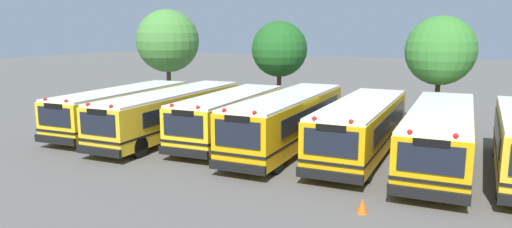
{
  "coord_description": "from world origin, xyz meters",
  "views": [
    {
      "loc": [
        7.92,
        -21.04,
        5.82
      ],
      "look_at": [
        -1.83,
        0.0,
        1.6
      ],
      "focal_mm": 32.65,
      "sensor_mm": 36.0,
      "label": 1
    }
  ],
  "objects": [
    {
      "name": "ground_plane",
      "position": [
        0.0,
        0.0,
        0.0
      ],
      "size": [
        160.0,
        160.0,
        0.0
      ],
      "primitive_type": "plane",
      "color": "#595651"
    },
    {
      "name": "school_bus_0",
      "position": [
        -10.32,
        -0.12,
        1.34
      ],
      "size": [
        2.79,
        10.33,
        2.55
      ],
      "rotation": [
        0.0,
        0.0,
        3.17
      ],
      "color": "yellow",
      "rests_on": "ground_plane"
    },
    {
      "name": "school_bus_1",
      "position": [
        -6.78,
        -0.24,
        1.39
      ],
      "size": [
        2.53,
        11.52,
        2.64
      ],
      "rotation": [
        0.0,
        0.0,
        3.15
      ],
      "color": "yellow",
      "rests_on": "ground_plane"
    },
    {
      "name": "school_bus_2",
      "position": [
        -3.38,
        0.2,
        1.38
      ],
      "size": [
        2.73,
        9.63,
        2.62
      ],
      "rotation": [
        0.0,
        0.0,
        3.17
      ],
      "color": "yellow",
      "rests_on": "ground_plane"
    },
    {
      "name": "school_bus_3",
      "position": [
        -0.07,
        -0.09,
        1.47
      ],
      "size": [
        2.49,
        11.0,
        2.8
      ],
      "rotation": [
        0.0,
        0.0,
        3.14
      ],
      "color": "#EAA80C",
      "rests_on": "ground_plane"
    },
    {
      "name": "school_bus_4",
      "position": [
        3.48,
        0.2,
        1.4
      ],
      "size": [
        2.58,
        10.61,
        2.66
      ],
      "rotation": [
        0.0,
        0.0,
        3.14
      ],
      "color": "#EAA80C",
      "rests_on": "ground_plane"
    },
    {
      "name": "school_bus_5",
      "position": [
        6.89,
        0.17,
        1.37
      ],
      "size": [
        2.67,
        11.73,
        2.6
      ],
      "rotation": [
        0.0,
        0.0,
        3.15
      ],
      "color": "#EAA80C",
      "rests_on": "ground_plane"
    },
    {
      "name": "tree_0",
      "position": [
        -14.1,
        9.63,
        4.94
      ],
      "size": [
        4.92,
        4.92,
        7.4
      ],
      "color": "#4C3823",
      "rests_on": "ground_plane"
    },
    {
      "name": "tree_1",
      "position": [
        -3.97,
        8.06,
        4.59
      ],
      "size": [
        3.72,
        3.72,
        6.39
      ],
      "color": "#4C3823",
      "rests_on": "ground_plane"
    },
    {
      "name": "tree_2",
      "position": [
        6.22,
        7.65,
        4.67
      ],
      "size": [
        3.94,
        3.94,
        6.61
      ],
      "color": "#4C3823",
      "rests_on": "ground_plane"
    },
    {
      "name": "traffic_cone",
      "position": [
        5.06,
        -6.76,
        0.24
      ],
      "size": [
        0.37,
        0.37,
        0.49
      ],
      "primitive_type": "cone",
      "color": "#EA5914",
      "rests_on": "ground_plane"
    }
  ]
}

